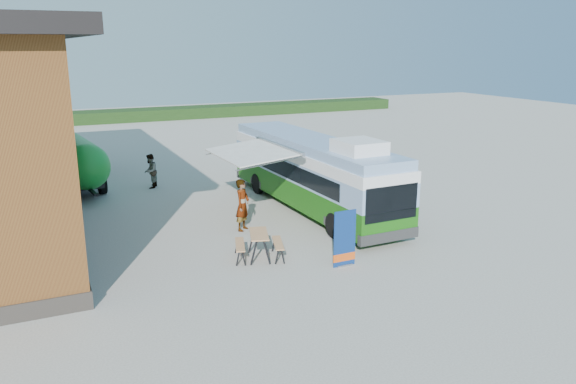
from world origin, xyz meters
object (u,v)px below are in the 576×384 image
picnic_table (259,240)px  banner (345,244)px  person_a (243,205)px  slurry_tanker (76,159)px  bus (312,170)px  person_b (150,171)px

picnic_table → banner: bearing=-20.3°
person_a → slurry_tanker: 10.35m
bus → person_b: bus is taller
person_a → person_b: 8.11m
picnic_table → person_b: 10.94m
slurry_tanker → person_a: bearing=-67.4°
slurry_tanker → person_b: bearing=-25.4°
picnic_table → slurry_tanker: 12.81m
bus → banner: bus is taller
bus → picnic_table: size_ratio=6.09×
picnic_table → person_a: bearing=97.6°
banner → slurry_tanker: slurry_tanker is taller
picnic_table → person_b: person_b is taller
bus → person_a: bus is taller
banner → slurry_tanker: size_ratio=0.26×
person_a → person_b: size_ratio=1.18×
bus → person_a: (-3.66, -1.48, -0.67)m
slurry_tanker → picnic_table: bearing=-76.0°
bus → slurry_tanker: bearing=137.9°
banner → picnic_table: (-2.19, 1.72, -0.10)m
banner → picnic_table: 2.79m
person_b → slurry_tanker: size_ratio=0.24×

